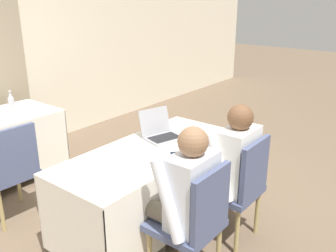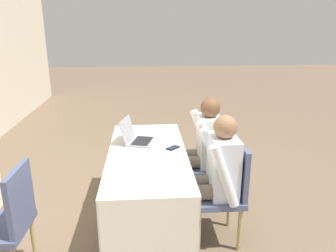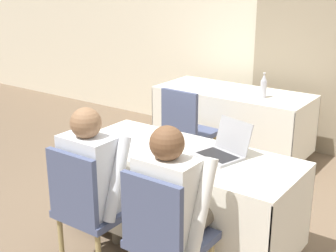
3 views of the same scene
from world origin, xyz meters
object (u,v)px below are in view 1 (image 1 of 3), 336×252
laptop (161,133)px  water_bottle (11,104)px  person_white_shirt (229,163)px  cell_phone (179,154)px  chair_far_spare (10,169)px  chair_near_right (239,185)px  person_checkered_shirt (182,195)px  chair_near_left (194,220)px

laptop → water_bottle: 1.72m
laptop → person_white_shirt: person_white_shirt is taller
laptop → water_bottle: size_ratio=1.45×
cell_phone → water_bottle: water_bottle is taller
cell_phone → chair_far_spare: chair_far_spare is taller
water_bottle → chair_near_right: (0.50, -2.42, -0.35)m
person_checkered_shirt → person_white_shirt: 0.63m
laptop → chair_near_left: bearing=-111.4°
cell_phone → chair_near_left: bearing=-176.1°
chair_near_left → chair_near_right: (0.63, 0.00, 0.00)m
person_white_shirt → laptop: bearing=-85.8°
water_bottle → cell_phone: bearing=-82.5°
cell_phone → chair_far_spare: size_ratio=0.16×
laptop → chair_far_spare: laptop is taller
water_bottle → chair_far_spare: bearing=-124.0°
chair_far_spare → water_bottle: bearing=-122.0°
person_checkered_shirt → laptop: bearing=-131.4°
chair_near_left → chair_near_right: same height
laptop → water_bottle: bearing=121.1°
person_checkered_shirt → chair_far_spare: bearing=-77.8°
person_white_shirt → person_checkered_shirt: bearing=0.0°
chair_near_right → laptop: bearing=-86.3°
cell_phone → water_bottle: (-0.26, 2.00, 0.11)m
cell_phone → person_white_shirt: bearing=-96.8°
laptop → person_checkered_shirt: size_ratio=0.33×
water_bottle → chair_near_left: bearing=-93.0°
chair_far_spare → person_checkered_shirt: bearing=104.2°
water_bottle → chair_near_left: (-0.13, -2.42, -0.35)m
chair_far_spare → person_checkered_shirt: size_ratio=0.78×
laptop → person_white_shirt: size_ratio=0.33×
cell_phone → chair_far_spare: 1.51m
chair_far_spare → laptop: bearing=136.1°
chair_near_left → person_white_shirt: (0.63, 0.10, 0.16)m
water_bottle → person_checkered_shirt: person_checkered_shirt is taller
chair_near_right → person_white_shirt: size_ratio=0.78×
chair_near_left → laptop: bearing=-127.3°
chair_near_right → cell_phone: bearing=-60.8°
cell_phone → person_white_shirt: 0.41m
chair_far_spare → person_checkered_shirt: (0.35, -1.61, 0.16)m
chair_near_right → person_white_shirt: bearing=-90.0°
chair_near_right → chair_far_spare: size_ratio=1.00×
cell_phone → water_bottle: size_ratio=0.57×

